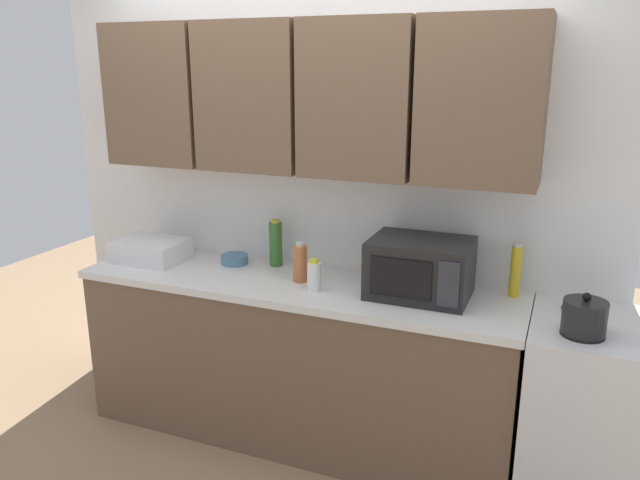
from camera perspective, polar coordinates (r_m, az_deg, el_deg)
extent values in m
cube|color=white|center=(3.41, 0.01, 4.31)|extent=(3.21, 0.06, 2.60)
cube|color=brown|center=(3.61, -14.33, 12.88)|extent=(0.55, 0.33, 0.75)
cube|color=brown|center=(3.30, -6.01, 13.04)|extent=(0.55, 0.33, 0.75)
cube|color=brown|center=(3.07, 3.78, 12.88)|extent=(0.55, 0.33, 0.75)
cube|color=brown|center=(2.94, 14.76, 12.27)|extent=(0.55, 0.33, 0.75)
cube|color=brown|center=(3.41, -2.14, -11.23)|extent=(2.31, 0.60, 0.86)
cube|color=white|center=(3.23, -2.22, -4.11)|extent=(2.34, 0.63, 0.04)
cube|color=silver|center=(3.15, 25.37, -14.93)|extent=(0.76, 0.64, 0.90)
cylinder|color=black|center=(2.82, 23.11, -7.98)|extent=(0.18, 0.18, 0.01)
cylinder|color=black|center=(3.08, 23.11, -5.97)|extent=(0.18, 0.18, 0.01)
cylinder|color=black|center=(2.79, 23.28, -6.55)|extent=(0.18, 0.18, 0.14)
sphere|color=black|center=(2.76, 23.48, -4.86)|extent=(0.04, 0.04, 0.04)
cube|color=black|center=(3.02, 9.26, -2.56)|extent=(0.48, 0.36, 0.28)
cube|color=black|center=(2.86, 7.45, -3.54)|extent=(0.29, 0.01, 0.18)
cube|color=#2D2D33|center=(2.81, 11.81, -4.06)|extent=(0.10, 0.01, 0.21)
cube|color=silver|center=(3.66, -15.36, -0.93)|extent=(0.38, 0.30, 0.12)
cylinder|color=gold|center=(3.11, 17.64, -2.82)|extent=(0.05, 0.05, 0.25)
cylinder|color=silver|center=(3.08, 17.84, -0.48)|extent=(0.04, 0.04, 0.02)
cylinder|color=#386B2D|center=(3.44, -4.12, -0.39)|extent=(0.07, 0.07, 0.25)
cylinder|color=yellow|center=(3.40, -4.16, 1.74)|extent=(0.05, 0.05, 0.02)
cylinder|color=white|center=(3.07, -0.55, -3.40)|extent=(0.07, 0.07, 0.14)
cylinder|color=yellow|center=(3.04, -0.55, -1.95)|extent=(0.05, 0.05, 0.02)
cylinder|color=#BC6638|center=(3.18, -1.85, -2.20)|extent=(0.07, 0.07, 0.19)
cylinder|color=silver|center=(3.15, -1.87, -0.38)|extent=(0.04, 0.04, 0.02)
cylinder|color=teal|center=(3.52, -7.91, -1.77)|extent=(0.15, 0.15, 0.05)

